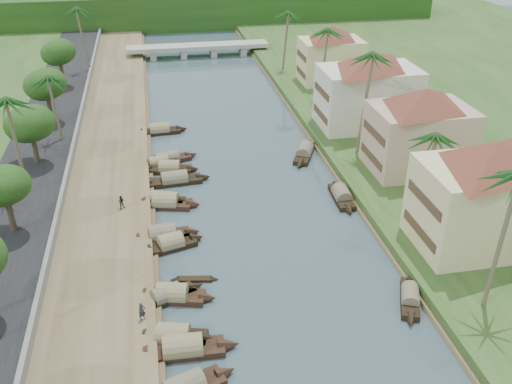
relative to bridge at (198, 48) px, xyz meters
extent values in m
plane|color=#394D55|center=(0.00, -72.00, -1.72)|extent=(220.00, 220.00, 0.00)
cube|color=brown|center=(-16.00, -52.00, -1.32)|extent=(10.00, 180.00, 0.80)
cube|color=#28481C|center=(19.00, -52.00, -1.12)|extent=(16.00, 180.00, 1.20)
cube|color=black|center=(-24.50, -52.00, -1.02)|extent=(8.00, 180.00, 1.40)
cube|color=slate|center=(-20.20, -52.00, -0.37)|extent=(0.40, 180.00, 1.10)
cube|color=#1A3C10|center=(0.00, 23.00, 2.28)|extent=(120.00, 4.00, 8.00)
cube|color=#1A3C10|center=(0.00, 28.00, 2.28)|extent=(120.00, 4.00, 8.00)
cube|color=#1A3C10|center=(0.00, 33.00, 2.28)|extent=(120.00, 4.00, 8.00)
cube|color=#9A9B91|center=(0.00, 0.00, 0.28)|extent=(28.00, 4.00, 0.80)
cube|color=#9A9B91|center=(-9.00, 0.00, -0.82)|extent=(1.20, 3.50, 1.80)
cube|color=#9A9B91|center=(-3.00, 0.00, -0.82)|extent=(1.20, 3.50, 1.80)
cube|color=#9A9B91|center=(3.00, 0.00, -0.82)|extent=(1.20, 3.50, 1.80)
cube|color=#9A9B91|center=(9.00, 0.00, -0.82)|extent=(1.20, 3.50, 1.80)
cube|color=beige|center=(19.00, -74.00, 3.48)|extent=(12.00, 8.00, 8.00)
pyramid|color=brown|center=(19.00, -74.00, 8.58)|extent=(14.85, 14.85, 2.20)
cube|color=#4B3523|center=(12.95, -74.00, 1.48)|extent=(0.10, 6.40, 0.90)
cube|color=#4B3523|center=(12.95, -74.00, 4.68)|extent=(0.10, 6.40, 0.90)
cube|color=tan|center=(20.00, -58.00, 3.23)|extent=(11.00, 8.00, 7.50)
pyramid|color=brown|center=(20.00, -58.00, 8.08)|extent=(14.11, 14.11, 2.20)
cube|color=#4B3523|center=(14.45, -58.00, 1.35)|extent=(0.10, 6.40, 0.90)
cube|color=#4B3523|center=(14.45, -58.00, 4.35)|extent=(0.10, 6.40, 0.90)
cube|color=silver|center=(19.00, -44.00, 3.48)|extent=(13.00, 8.00, 8.00)
pyramid|color=brown|center=(19.00, -44.00, 8.58)|extent=(15.59, 15.59, 2.20)
cube|color=#4B3523|center=(12.45, -44.00, 1.48)|extent=(0.10, 6.40, 0.90)
cube|color=#4B3523|center=(12.45, -44.00, 4.68)|extent=(0.10, 6.40, 0.90)
cube|color=beige|center=(20.00, -24.00, 2.98)|extent=(10.00, 7.00, 7.00)
pyramid|color=brown|center=(20.00, -24.00, 7.58)|extent=(12.62, 12.62, 2.20)
cube|color=#4B3523|center=(14.95, -24.00, 1.23)|extent=(0.10, 5.60, 0.90)
cube|color=#4B3523|center=(14.95, -24.00, 4.03)|extent=(0.10, 5.60, 0.90)
cone|color=black|center=(-6.31, -84.82, -1.44)|extent=(2.07, 2.05, 1.79)
cube|color=black|center=(-9.77, -80.62, -1.52)|extent=(5.45, 3.05, 0.70)
cone|color=black|center=(-6.99, -81.33, -1.44)|extent=(1.87, 1.97, 1.82)
cone|color=black|center=(-12.54, -79.92, -1.44)|extent=(1.87, 1.97, 1.82)
cylinder|color=#8F825B|center=(-9.77, -80.62, -1.14)|extent=(4.29, 2.82, 1.91)
cube|color=black|center=(-9.14, -82.04, -1.52)|extent=(6.28, 2.17, 0.70)
cone|color=black|center=(-5.69, -82.17, -1.44)|extent=(1.84, 1.81, 1.94)
cone|color=black|center=(-12.59, -81.92, -1.44)|extent=(1.84, 1.81, 1.94)
cylinder|color=#8F825B|center=(-9.14, -82.04, -1.14)|extent=(4.82, 2.19, 2.02)
cube|color=black|center=(-10.03, -75.62, -1.52)|extent=(5.22, 3.29, 0.70)
cone|color=black|center=(-7.44, -74.62, -1.44)|extent=(1.85, 1.85, 1.59)
cone|color=black|center=(-12.61, -76.63, -1.44)|extent=(1.85, 1.85, 1.59)
cylinder|color=#766E58|center=(-10.03, -75.62, -1.14)|extent=(4.15, 2.92, 1.65)
cube|color=black|center=(-9.56, -75.59, -1.52)|extent=(5.73, 3.19, 0.70)
cone|color=black|center=(-6.64, -76.38, -1.44)|extent=(1.95, 2.01, 1.83)
cone|color=black|center=(-12.48, -74.81, -1.44)|extent=(1.95, 2.01, 1.83)
cylinder|color=#8F825B|center=(-9.56, -75.59, -1.14)|extent=(4.51, 2.93, 1.92)
cube|color=black|center=(-9.26, -67.83, -1.52)|extent=(5.19, 3.14, 0.70)
cone|color=black|center=(-6.67, -67.08, -1.44)|extent=(1.85, 2.02, 1.84)
cone|color=black|center=(-11.86, -68.57, -1.44)|extent=(1.85, 2.02, 1.84)
cylinder|color=#8F825B|center=(-9.26, -67.83, -1.14)|extent=(4.10, 2.90, 1.95)
cube|color=black|center=(-9.96, -66.12, -1.52)|extent=(5.51, 2.28, 0.70)
cone|color=black|center=(-6.97, -65.93, -1.44)|extent=(1.69, 1.84, 1.91)
cone|color=black|center=(-12.96, -66.32, -1.44)|extent=(1.69, 1.84, 1.91)
cylinder|color=#766E58|center=(-9.96, -66.12, -1.14)|extent=(4.25, 2.28, 2.01)
cube|color=black|center=(-9.74, -58.80, -1.52)|extent=(5.19, 3.08, 0.70)
cone|color=black|center=(-7.14, -59.69, -1.44)|extent=(1.80, 1.79, 1.56)
cone|color=black|center=(-12.34, -57.91, -1.44)|extent=(1.80, 1.79, 1.56)
cylinder|color=#8F825B|center=(-9.74, -58.80, -1.14)|extent=(4.10, 2.76, 1.62)
cube|color=black|center=(-9.34, -59.68, -1.52)|extent=(5.83, 3.33, 0.70)
cone|color=black|center=(-6.38, -60.42, -1.44)|extent=(2.02, 2.18, 2.02)
cone|color=black|center=(-12.30, -58.93, -1.44)|extent=(2.02, 2.18, 2.02)
cylinder|color=#8F825B|center=(-9.34, -59.68, -1.14)|extent=(4.59, 3.09, 2.13)
cube|color=black|center=(-8.09, -54.48, -1.52)|extent=(6.40, 2.35, 0.70)
cone|color=black|center=(-4.61, -54.21, -1.44)|extent=(1.91, 1.82, 1.88)
cone|color=black|center=(-11.57, -54.75, -1.44)|extent=(1.91, 1.82, 1.88)
cylinder|color=#766E58|center=(-8.09, -54.48, -1.14)|extent=(4.93, 2.31, 1.94)
cube|color=black|center=(-9.77, -49.64, -1.52)|extent=(5.18, 2.83, 0.70)
cone|color=black|center=(-7.12, -48.93, -1.44)|extent=(1.75, 1.77, 1.61)
cone|color=black|center=(-12.41, -50.35, -1.44)|extent=(1.75, 1.77, 1.61)
cylinder|color=#8F825B|center=(-9.77, -49.64, -1.14)|extent=(4.07, 2.59, 1.68)
cube|color=black|center=(-8.50, -51.32, -1.52)|extent=(5.41, 2.60, 0.70)
cone|color=black|center=(-5.66, -51.79, -1.44)|extent=(1.75, 1.83, 1.77)
cone|color=black|center=(-11.35, -50.85, -1.44)|extent=(1.75, 1.83, 1.77)
cylinder|color=#8F825B|center=(-8.50, -51.32, -1.14)|extent=(4.21, 2.47, 1.85)
cube|color=black|center=(-8.68, -48.71, -1.52)|extent=(6.27, 3.49, 0.70)
cone|color=black|center=(-5.49, -47.66, -1.44)|extent=(2.10, 1.97, 1.71)
cone|color=black|center=(-11.87, -49.77, -1.44)|extent=(2.10, 1.97, 1.71)
cylinder|color=#766E58|center=(-8.68, -48.71, -1.14)|extent=(4.93, 3.11, 1.75)
cube|color=black|center=(-9.21, -38.94, -1.52)|extent=(5.78, 2.18, 0.70)
cone|color=black|center=(-6.06, -38.75, -1.44)|extent=(1.73, 1.76, 1.84)
cone|color=black|center=(-12.36, -39.12, -1.44)|extent=(1.73, 1.76, 1.84)
cylinder|color=#8F825B|center=(-9.21, -38.94, -1.14)|extent=(4.45, 2.17, 1.92)
cube|color=black|center=(9.98, -79.57, -1.52)|extent=(3.31, 5.31, 0.70)
cone|color=black|center=(11.06, -76.92, -1.44)|extent=(1.77, 1.85, 1.48)
cone|color=black|center=(8.89, -82.21, -1.44)|extent=(1.77, 1.85, 1.48)
cylinder|color=#766E58|center=(9.98, -79.57, -1.14)|extent=(2.90, 4.21, 1.52)
cube|color=black|center=(9.88, -61.72, -1.52)|extent=(2.05, 5.69, 0.70)
cone|color=black|center=(10.03, -58.61, -1.44)|extent=(1.68, 1.69, 1.78)
cone|color=black|center=(9.73, -64.83, -1.44)|extent=(1.68, 1.69, 1.78)
cylinder|color=#766E58|center=(9.88, -61.72, -1.14)|extent=(2.06, 4.37, 1.85)
cube|color=black|center=(8.80, -49.79, -1.52)|extent=(4.41, 6.70, 0.70)
cone|color=black|center=(10.31, -46.50, -1.44)|extent=(2.30, 2.38, 1.89)
cone|color=black|center=(7.29, -53.08, -1.44)|extent=(2.30, 2.38, 1.89)
cylinder|color=#766E58|center=(8.80, -49.79, -1.14)|extent=(3.84, 5.33, 1.94)
cube|color=black|center=(-7.52, -73.37, -1.62)|extent=(3.23, 1.21, 0.35)
cone|color=black|center=(-5.76, -73.65, -1.62)|extent=(0.89, 0.82, 0.70)
cone|color=black|center=(-9.27, -73.08, -1.62)|extent=(0.89, 0.82, 0.70)
cube|color=black|center=(-8.99, -53.83, -1.62)|extent=(3.99, 1.87, 0.35)
cone|color=black|center=(-6.87, -54.46, -1.62)|extent=(1.16, 1.03, 0.79)
cone|color=black|center=(-11.11, -53.20, -1.62)|extent=(1.16, 1.03, 0.79)
cylinder|color=brown|center=(15.00, -82.29, 5.43)|extent=(0.76, 0.36, 11.92)
cylinder|color=brown|center=(16.00, -67.67, 3.75)|extent=(1.39, 0.36, 8.53)
sphere|color=#1A4F1A|center=(16.00, -67.67, 7.85)|extent=(3.20, 3.20, 3.20)
cylinder|color=brown|center=(15.00, -52.49, 5.75)|extent=(1.34, 0.36, 12.53)
sphere|color=#1A4F1A|center=(15.00, -52.49, 11.76)|extent=(3.20, 3.20, 3.20)
cylinder|color=brown|center=(16.00, -32.32, 4.86)|extent=(1.11, 0.36, 10.76)
sphere|color=#1A4F1A|center=(16.00, -32.32, 10.03)|extent=(3.20, 3.20, 3.20)
cylinder|color=brown|center=(-24.00, -56.19, 4.99)|extent=(0.66, 0.36, 10.64)
sphere|color=#1A4F1A|center=(-24.00, -56.19, 10.10)|extent=(3.20, 3.20, 3.20)
cylinder|color=brown|center=(-22.00, -41.86, 3.87)|extent=(0.82, 0.36, 8.40)
sphere|color=#1A4F1A|center=(-22.00, -41.86, 7.90)|extent=(3.20, 3.20, 3.20)
cylinder|color=brown|center=(14.00, -15.46, 4.49)|extent=(1.19, 0.36, 10.03)
sphere|color=#1A4F1A|center=(14.00, -15.46, 9.31)|extent=(3.20, 3.20, 3.20)
cylinder|color=brown|center=(-20.50, -10.50, 5.10)|extent=(1.46, 0.36, 10.82)
sphere|color=#1A4F1A|center=(-20.50, -10.50, 10.31)|extent=(3.20, 3.20, 3.20)
cylinder|color=#4B392B|center=(-24.00, -64.09, 1.32)|extent=(0.60, 0.60, 3.35)
ellipsoid|color=#1A3C10|center=(-24.00, -64.09, 4.52)|extent=(4.42, 4.42, 3.63)
cylinder|color=#4B392B|center=(-24.00, -48.60, 1.34)|extent=(0.60, 0.60, 3.40)
ellipsoid|color=#1A3C10|center=(-24.00, -48.60, 4.59)|extent=(5.08, 5.08, 4.18)
cylinder|color=#4B392B|center=(-24.00, -34.86, 1.45)|extent=(0.60, 0.60, 3.63)
ellipsoid|color=#1A3C10|center=(-24.00, -34.86, 4.92)|extent=(5.05, 5.05, 4.15)
cylinder|color=#4B392B|center=(-24.00, -18.86, 1.53)|extent=(0.60, 0.60, 3.80)
ellipsoid|color=#1A3C10|center=(-24.00, -18.86, 5.17)|extent=(4.81, 4.81, 3.96)
cylinder|color=#4B392B|center=(24.00, -43.94, 1.29)|extent=(0.60, 0.60, 3.71)
ellipsoid|color=#1A3C10|center=(24.00, -43.94, 4.84)|extent=(5.02, 5.02, 4.13)
imported|color=#2B2932|center=(-12.01, -78.62, -0.13)|extent=(0.69, 0.60, 1.59)
imported|color=#302A21|center=(-13.98, -60.58, -0.19)|extent=(0.75, 0.61, 1.47)
camera|label=1|loc=(-9.63, -114.11, 29.25)|focal=40.00mm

